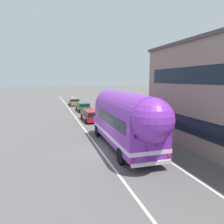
# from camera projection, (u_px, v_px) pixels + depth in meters

# --- Properties ---
(ground_plane) EXTENTS (300.00, 300.00, 0.00)m
(ground_plane) POSITION_uv_depth(u_px,v_px,m) (101.00, 151.00, 14.75)
(ground_plane) COLOR #565454
(lane_markings) EXTENTS (3.73, 80.00, 0.01)m
(lane_markings) POSITION_uv_depth(u_px,v_px,m) (91.00, 119.00, 26.57)
(lane_markings) COLOR silver
(lane_markings) RESTS_ON ground
(painted_bus) EXTENTS (2.68, 11.03, 4.12)m
(painted_bus) POSITION_uv_depth(u_px,v_px,m) (126.00, 118.00, 14.66)
(painted_bus) COLOR purple
(painted_bus) RESTS_ON ground
(car_lead) EXTENTS (2.06, 4.63, 1.37)m
(car_lead) POSITION_uv_depth(u_px,v_px,m) (92.00, 115.00, 25.37)
(car_lead) COLOR #A5191E
(car_lead) RESTS_ON ground
(car_second) EXTENTS (2.03, 4.54, 1.37)m
(car_second) POSITION_uv_depth(u_px,v_px,m) (83.00, 107.00, 33.29)
(car_second) COLOR #196633
(car_second) RESTS_ON ground
(car_third) EXTENTS (2.00, 4.77, 1.37)m
(car_third) POSITION_uv_depth(u_px,v_px,m) (74.00, 102.00, 41.35)
(car_third) COLOR olive
(car_third) RESTS_ON ground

